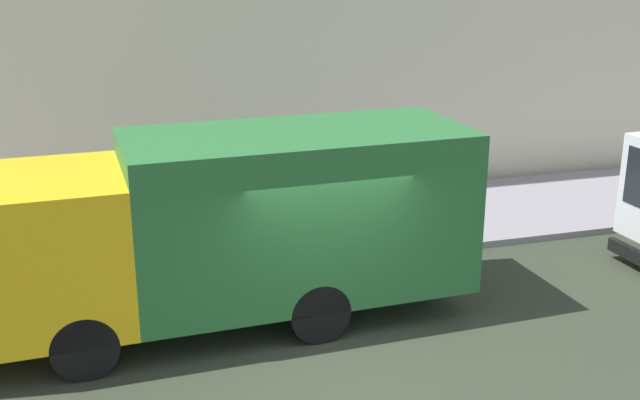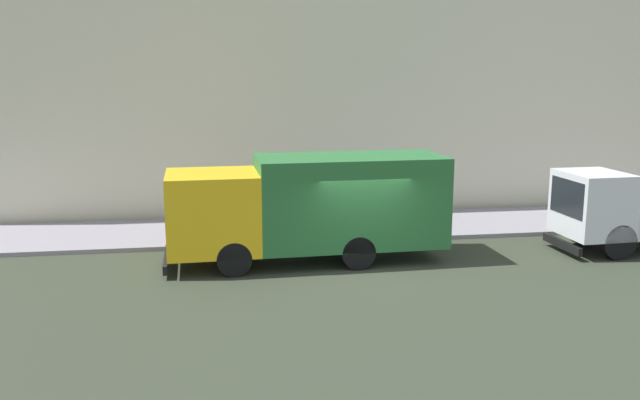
% 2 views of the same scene
% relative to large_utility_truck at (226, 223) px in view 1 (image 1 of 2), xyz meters
% --- Properties ---
extents(ground, '(80.00, 80.00, 0.00)m').
position_rel_large_utility_truck_xyz_m(ground, '(-1.30, -1.33, -1.65)').
color(ground, '#313729').
extents(sidewalk, '(3.89, 30.00, 0.13)m').
position_rel_large_utility_truck_xyz_m(sidewalk, '(3.65, -1.33, -1.58)').
color(sidewalk, gray).
rests_on(sidewalk, ground).
extents(large_utility_truck, '(2.63, 7.92, 2.99)m').
position_rel_large_utility_truck_xyz_m(large_utility_truck, '(0.00, 0.00, 0.00)').
color(large_utility_truck, yellow).
rests_on(large_utility_truck, ground).
extents(pedestrian_walking, '(0.32, 0.32, 1.62)m').
position_rel_large_utility_truck_xyz_m(pedestrian_walking, '(2.45, 3.14, -0.65)').
color(pedestrian_walking, '#514E3A').
rests_on(pedestrian_walking, sidewalk).
extents(pedestrian_standing, '(0.45, 0.45, 1.68)m').
position_rel_large_utility_truck_xyz_m(pedestrian_standing, '(2.23, 1.50, -0.62)').
color(pedestrian_standing, black).
rests_on(pedestrian_standing, sidewalk).
extents(pedestrian_third, '(0.42, 0.42, 1.56)m').
position_rel_large_utility_truck_xyz_m(pedestrian_third, '(2.59, 0.16, -0.69)').
color(pedestrian_third, '#44304B').
rests_on(pedestrian_third, sidewalk).
extents(traffic_cone_orange, '(0.40, 0.40, 0.58)m').
position_rel_large_utility_truck_xyz_m(traffic_cone_orange, '(2.19, 2.65, -1.22)').
color(traffic_cone_orange, orange).
rests_on(traffic_cone_orange, sidewalk).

